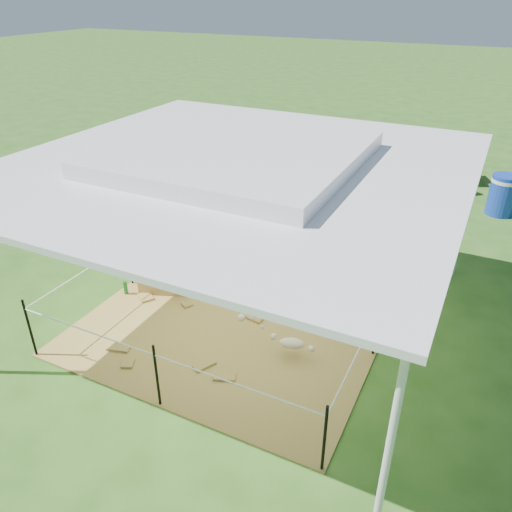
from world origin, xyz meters
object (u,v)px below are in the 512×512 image
at_px(foal, 292,342).
at_px(distant_person, 443,169).
at_px(straw_bale, 166,279).
at_px(pony, 289,273).
at_px(green_bottle, 126,288).
at_px(trash_barrel, 502,195).
at_px(woman, 167,244).
at_px(picnic_table_near, 444,167).

relative_size(foal, distant_person, 0.72).
bearing_deg(straw_bale, pony, 20.96).
distance_m(straw_bale, distant_person, 8.05).
bearing_deg(straw_bale, green_bottle, -140.71).
relative_size(foal, trash_barrel, 0.99).
bearing_deg(straw_bale, woman, 0.00).
bearing_deg(woman, straw_bale, -111.73).
height_order(pony, trash_barrel, trash_barrel).
height_order(green_bottle, pony, pony).
height_order(green_bottle, trash_barrel, trash_barrel).
relative_size(straw_bale, green_bottle, 3.60).
bearing_deg(foal, picnic_table_near, 67.77).
distance_m(straw_bale, foal, 2.84).
bearing_deg(distant_person, foal, 92.25).
bearing_deg(trash_barrel, straw_bale, -129.13).
relative_size(foal, picnic_table_near, 0.59).
distance_m(straw_bale, woman, 0.75).
xyz_separation_m(straw_bale, foal, (2.75, -0.71, 0.07)).
bearing_deg(pony, green_bottle, 113.19).
bearing_deg(picnic_table_near, foal, -117.85).
distance_m(pony, picnic_table_near, 7.68).
xyz_separation_m(green_bottle, foal, (3.30, -0.26, 0.14)).
bearing_deg(trash_barrel, green_bottle, -130.05).
xyz_separation_m(woman, distant_person, (3.60, 7.14, -0.30)).
distance_m(woman, green_bottle, 1.14).
xyz_separation_m(straw_bale, green_bottle, (-0.55, -0.45, -0.08)).
distance_m(straw_bale, picnic_table_near, 9.06).
distance_m(foal, distant_person, 7.92).
xyz_separation_m(woman, green_bottle, (-0.65, -0.45, -0.82)).
xyz_separation_m(pony, picnic_table_near, (1.53, 7.52, -0.14)).
height_order(straw_bale, foal, foal).
relative_size(woman, distant_person, 0.81).
distance_m(pony, trash_barrel, 6.39).
bearing_deg(green_bottle, distant_person, 60.77).
height_order(straw_bale, woman, woman).
bearing_deg(picnic_table_near, woman, -135.30).
bearing_deg(picnic_table_near, green_bottle, -137.82).
xyz_separation_m(foal, picnic_table_near, (0.85, 9.02, 0.04)).
bearing_deg(foal, straw_bale, 148.63).
bearing_deg(pony, woman, 109.72).
relative_size(trash_barrel, picnic_table_near, 0.59).
distance_m(straw_bale, trash_barrel, 8.22).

